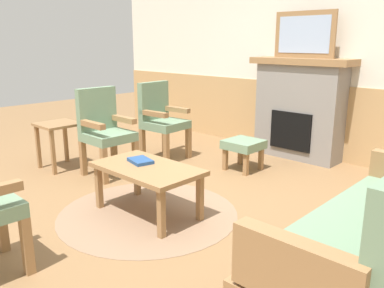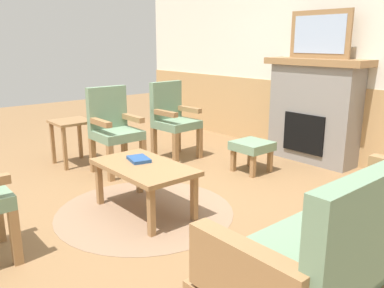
{
  "view_description": "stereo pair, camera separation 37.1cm",
  "coord_description": "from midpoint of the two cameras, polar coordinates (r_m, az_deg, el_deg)",
  "views": [
    {
      "loc": [
        2.48,
        -2.26,
        1.48
      ],
      "look_at": [
        0.0,
        0.35,
        0.55
      ],
      "focal_mm": 37.23,
      "sensor_mm": 36.0,
      "label": 1
    },
    {
      "loc": [
        2.73,
        -1.99,
        1.48
      ],
      "look_at": [
        0.0,
        0.35,
        0.55
      ],
      "focal_mm": 37.23,
      "sensor_mm": 36.0,
      "label": 2
    }
  ],
  "objects": [
    {
      "name": "armchair_by_window_left",
      "position": [
        4.61,
        -14.75,
        2.24
      ],
      "size": [
        0.48,
        0.48,
        0.98
      ],
      "color": "olive",
      "rests_on": "ground_plane"
    },
    {
      "name": "wall_back",
      "position": [
        5.4,
        14.97,
        12.23
      ],
      "size": [
        7.2,
        0.14,
        2.7
      ],
      "color": "silver",
      "rests_on": "ground_plane"
    },
    {
      "name": "framed_picture",
      "position": [
        5.18,
        13.78,
        14.99
      ],
      "size": [
        0.8,
        0.04,
        0.56
      ],
      "color": "olive",
      "rests_on": "fireplace"
    },
    {
      "name": "couch",
      "position": [
        2.49,
        21.08,
        -12.32
      ],
      "size": [
        0.7,
        1.8,
        0.98
      ],
      "color": "olive",
      "rests_on": "ground_plane"
    },
    {
      "name": "round_rug",
      "position": [
        3.62,
        -9.27,
        -9.8
      ],
      "size": [
        1.58,
        1.58,
        0.01
      ],
      "primitive_type": "cylinder",
      "color": "#896B51",
      "rests_on": "ground_plane"
    },
    {
      "name": "book_on_table",
      "position": [
        3.58,
        -10.37,
        -2.42
      ],
      "size": [
        0.26,
        0.21,
        0.03
      ],
      "primitive_type": "cube",
      "rotation": [
        0.0,
        0.0,
        -0.24
      ],
      "color": "navy",
      "rests_on": "coffee_table"
    },
    {
      "name": "armchair_near_fireplace",
      "position": [
        5.13,
        -6.54,
        3.84
      ],
      "size": [
        0.51,
        0.51,
        0.98
      ],
      "color": "olive",
      "rests_on": "ground_plane"
    },
    {
      "name": "footstool",
      "position": [
        4.67,
        5.16,
        -0.38
      ],
      "size": [
        0.4,
        0.4,
        0.36
      ],
      "color": "olive",
      "rests_on": "ground_plane"
    },
    {
      "name": "side_table",
      "position": [
        5.01,
        -20.63,
        1.53
      ],
      "size": [
        0.44,
        0.44,
        0.55
      ],
      "color": "olive",
      "rests_on": "ground_plane"
    },
    {
      "name": "coffee_table",
      "position": [
        3.48,
        -9.52,
        -4.05
      ],
      "size": [
        0.96,
        0.56,
        0.44
      ],
      "color": "olive",
      "rests_on": "ground_plane"
    },
    {
      "name": "fireplace",
      "position": [
        5.24,
        13.18,
        5.04
      ],
      "size": [
        1.3,
        0.44,
        1.28
      ],
      "color": "gray",
      "rests_on": "ground_plane"
    },
    {
      "name": "ground_plane",
      "position": [
        3.67,
        -6.76,
        -9.37
      ],
      "size": [
        14.0,
        14.0,
        0.0
      ],
      "primitive_type": "plane",
      "color": "olive"
    }
  ]
}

